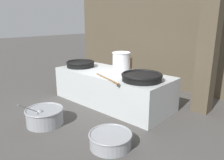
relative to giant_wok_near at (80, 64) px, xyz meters
The scene contains 11 objects.
ground_plane 1.81m from the giant_wok_near, ahead, with size 60.00×60.00×0.00m, color #474442.
back_wall 3.42m from the giant_wok_near, 65.48° to the left, with size 8.94×0.24×3.82m, color #4C4233.
support_pillar 4.17m from the giant_wok_near, 21.07° to the left, with size 0.48×0.48×3.82m, color #4C4233.
hearth_platform 1.53m from the giant_wok_near, ahead, with size 3.91×1.64×1.04m.
giant_wok_near is the anchor object (origin of this frame).
giant_wok_far 2.66m from the giant_wok_near, ahead, with size 1.13×1.13×0.21m.
stock_pot 1.51m from the giant_wok_near, 25.06° to the left, with size 0.62×0.62×0.59m.
stirring_paddle 1.98m from the giant_wok_near, 17.36° to the right, with size 1.23×0.48×0.04m.
cook 1.75m from the giant_wok_near, 53.61° to the left, with size 0.38×0.58×1.51m.
prep_bowl_vegetables 2.62m from the giant_wok_near, 62.89° to the right, with size 0.99×1.25×0.83m.
prep_bowl_meat 3.72m from the giant_wok_near, 30.06° to the right, with size 0.95×0.95×0.32m.
Camera 1 is at (4.58, -5.02, 2.66)m, focal length 35.00 mm.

